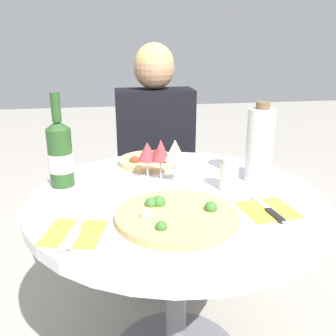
% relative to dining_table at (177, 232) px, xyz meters
% --- Properties ---
extents(dining_table, '(0.98, 0.98, 0.72)m').
position_rel_dining_table_xyz_m(dining_table, '(0.00, 0.00, 0.00)').
color(dining_table, slate).
rests_on(dining_table, ground_plane).
extents(chair_behind_diner, '(0.37, 0.37, 0.91)m').
position_rel_dining_table_xyz_m(chair_behind_diner, '(0.03, 0.83, -0.13)').
color(chair_behind_diner, silver).
rests_on(chair_behind_diner, ground_plane).
extents(seated_diner, '(0.39, 0.41, 1.19)m').
position_rel_dining_table_xyz_m(seated_diner, '(0.03, 0.69, -0.03)').
color(seated_diner, black).
rests_on(seated_diner, ground_plane).
extents(pizza_large, '(0.35, 0.35, 0.05)m').
position_rel_dining_table_xyz_m(pizza_large, '(-0.04, -0.18, 0.15)').
color(pizza_large, tan).
rests_on(pizza_large, dining_table).
extents(pizza_small_far, '(0.25, 0.25, 0.05)m').
position_rel_dining_table_xyz_m(pizza_small_far, '(-0.05, 0.34, 0.15)').
color(pizza_small_far, '#DBB26B').
rests_on(pizza_small_far, dining_table).
extents(wine_bottle, '(0.08, 0.08, 0.32)m').
position_rel_dining_table_xyz_m(wine_bottle, '(-0.38, 0.15, 0.26)').
color(wine_bottle, '#23471E').
rests_on(wine_bottle, dining_table).
extents(tall_carafe, '(0.09, 0.09, 0.29)m').
position_rel_dining_table_xyz_m(tall_carafe, '(0.31, 0.08, 0.28)').
color(tall_carafe, silver).
rests_on(tall_carafe, dining_table).
extents(sugar_shaker, '(0.06, 0.06, 0.11)m').
position_rel_dining_table_xyz_m(sugar_shaker, '(0.18, 0.01, 0.20)').
color(sugar_shaker, silver).
rests_on(sugar_shaker, dining_table).
extents(wine_glass_back_left, '(0.07, 0.07, 0.14)m').
position_rel_dining_table_xyz_m(wine_glass_back_left, '(-0.08, 0.18, 0.24)').
color(wine_glass_back_left, silver).
rests_on(wine_glass_back_left, dining_table).
extents(wine_glass_center, '(0.07, 0.07, 0.15)m').
position_rel_dining_table_xyz_m(wine_glass_center, '(-0.03, 0.14, 0.25)').
color(wine_glass_center, silver).
rests_on(wine_glass_center, dining_table).
extents(wine_glass_front_right, '(0.07, 0.07, 0.16)m').
position_rel_dining_table_xyz_m(wine_glass_front_right, '(0.01, 0.11, 0.26)').
color(wine_glass_front_right, silver).
rests_on(wine_glass_front_right, dining_table).
extents(place_setting_left, '(0.18, 0.19, 0.01)m').
position_rel_dining_table_xyz_m(place_setting_left, '(-0.32, -0.22, 0.15)').
color(place_setting_left, yellow).
rests_on(place_setting_left, dining_table).
extents(place_setting_right, '(0.17, 0.19, 0.01)m').
position_rel_dining_table_xyz_m(place_setting_right, '(0.25, -0.17, 0.15)').
color(place_setting_right, yellow).
rests_on(place_setting_right, dining_table).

